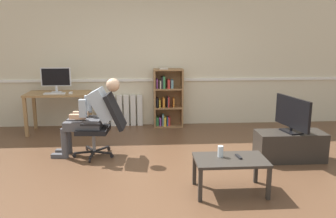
{
  "coord_description": "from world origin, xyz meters",
  "views": [
    {
      "loc": [
        -0.21,
        -4.4,
        1.85
      ],
      "look_at": [
        0.15,
        0.85,
        0.7
      ],
      "focal_mm": 37.53,
      "sensor_mm": 36.0,
      "label": 1
    }
  ],
  "objects": [
    {
      "name": "spare_remote",
      "position": [
        0.89,
        -0.55,
        0.42
      ],
      "size": [
        0.05,
        0.15,
        0.02
      ],
      "primitive_type": "cube",
      "rotation": [
        0.0,
        0.0,
        3.26
      ],
      "color": "black",
      "rests_on": "coffee_table"
    },
    {
      "name": "tv_stand",
      "position": [
        1.92,
        0.4,
        0.21
      ],
      "size": [
        0.99,
        0.42,
        0.43
      ],
      "color": "#2D2823",
      "rests_on": "ground_plane"
    },
    {
      "name": "keyboard",
      "position": [
        -1.84,
        2.01,
        0.77
      ],
      "size": [
        0.38,
        0.12,
        0.02
      ],
      "primitive_type": "cube",
      "color": "white",
      "rests_on": "computer_desk"
    },
    {
      "name": "tv_screen",
      "position": [
        1.92,
        0.4,
        0.7
      ],
      "size": [
        0.26,
        0.76,
        0.51
      ],
      "rotation": [
        0.0,
        0.0,
        1.79
      ],
      "color": "black",
      "rests_on": "tv_stand"
    },
    {
      "name": "person_seated",
      "position": [
        -1.0,
        0.78,
        0.64
      ],
      "size": [
        1.06,
        0.41,
        1.19
      ],
      "rotation": [
        0.0,
        0.0,
        -1.66
      ],
      "color": "#4C4C51",
      "rests_on": "ground_plane"
    },
    {
      "name": "radiator",
      "position": [
        -0.71,
        2.54,
        0.31
      ],
      "size": [
        0.91,
        0.08,
        0.63
      ],
      "color": "white",
      "rests_on": "ground_plane"
    },
    {
      "name": "back_wall",
      "position": [
        0.0,
        2.65,
        1.35
      ],
      "size": [
        12.0,
        0.13,
        2.7
      ],
      "color": "beige",
      "rests_on": "ground_plane"
    },
    {
      "name": "bookshelf",
      "position": [
        0.24,
        2.44,
        0.56
      ],
      "size": [
        0.58,
        0.29,
        1.18
      ],
      "color": "olive",
      "rests_on": "ground_plane"
    },
    {
      "name": "drinking_glass",
      "position": [
        0.68,
        -0.52,
        0.48
      ],
      "size": [
        0.07,
        0.07,
        0.13
      ],
      "primitive_type": "cylinder",
      "color": "silver",
      "rests_on": "coffee_table"
    },
    {
      "name": "office_chair",
      "position": [
        -0.83,
        0.77,
        0.52
      ],
      "size": [
        0.82,
        0.62,
        0.97
      ],
      "rotation": [
        0.0,
        0.0,
        -1.66
      ],
      "color": "black",
      "rests_on": "ground_plane"
    },
    {
      "name": "ground_plane",
      "position": [
        0.0,
        0.0,
        0.0
      ],
      "size": [
        18.0,
        18.0,
        0.0
      ],
      "primitive_type": "plane",
      "color": "brown"
    },
    {
      "name": "coffee_table",
      "position": [
        0.78,
        -0.58,
        0.36
      ],
      "size": [
        0.84,
        0.52,
        0.41
      ],
      "color": "#332D28",
      "rests_on": "ground_plane"
    },
    {
      "name": "computer_desk",
      "position": [
        -1.81,
        2.15,
        0.64
      ],
      "size": [
        1.14,
        0.61,
        0.76
      ],
      "color": "#9E7547",
      "rests_on": "ground_plane"
    },
    {
      "name": "computer_mouse",
      "position": [
        -1.55,
        2.03,
        0.77
      ],
      "size": [
        0.06,
        0.1,
        0.03
      ],
      "primitive_type": "cube",
      "color": "white",
      "rests_on": "computer_desk"
    },
    {
      "name": "imac_monitor",
      "position": [
        -1.85,
        2.23,
        1.02
      ],
      "size": [
        0.55,
        0.14,
        0.46
      ],
      "color": "silver",
      "rests_on": "computer_desk"
    }
  ]
}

